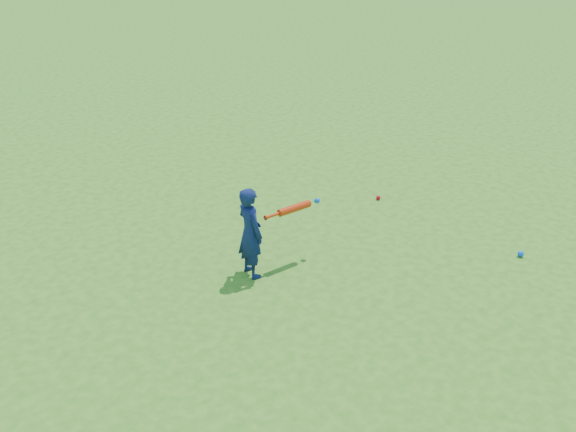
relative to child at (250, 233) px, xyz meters
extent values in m
plane|color=#37741B|center=(-0.50, -0.14, -0.51)|extent=(80.00, 80.00, 0.00)
imported|color=#101B4D|center=(0.00, 0.00, 0.00)|extent=(0.26, 0.38, 1.03)
sphere|color=red|center=(2.43, 0.59, -0.48)|extent=(0.06, 0.06, 0.06)
sphere|color=blue|center=(2.71, -1.48, -0.48)|extent=(0.07, 0.07, 0.07)
cylinder|color=red|center=(0.17, -0.04, 0.14)|extent=(0.02, 0.06, 0.06)
cylinder|color=red|center=(0.26, -0.04, 0.14)|extent=(0.19, 0.04, 0.03)
cylinder|color=red|center=(0.54, -0.04, 0.14)|extent=(0.39, 0.09, 0.08)
sphere|color=red|center=(0.74, -0.03, 0.14)|extent=(0.08, 0.08, 0.08)
sphere|color=blue|center=(0.87, -0.03, 0.14)|extent=(0.07, 0.07, 0.07)
camera|label=1|loc=(-3.15, -5.09, 3.23)|focal=40.00mm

